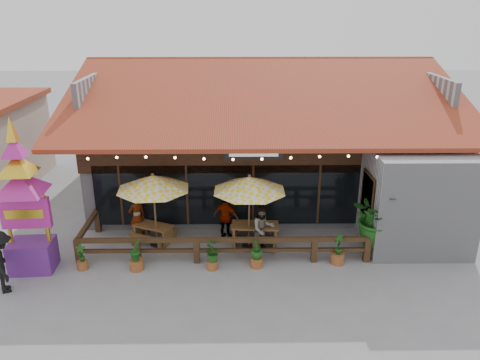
{
  "coord_description": "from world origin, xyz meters",
  "views": [
    {
      "loc": [
        -1.21,
        -14.52,
        8.24
      ],
      "look_at": [
        -1.0,
        1.5,
        2.25
      ],
      "focal_mm": 35.0,
      "sensor_mm": 36.0,
      "label": 1
    }
  ],
  "objects_px": {
    "pedestrian": "(2,262)",
    "umbrella_right": "(249,184)",
    "picnic_table_right": "(255,231)",
    "tropical_plant": "(376,219)",
    "umbrella_left": "(153,183)",
    "picnic_table_left": "(153,231)",
    "thai_sign_tower": "(21,187)"
  },
  "relations": [
    {
      "from": "pedestrian",
      "to": "umbrella_right",
      "type": "bearing_deg",
      "value": -99.71
    },
    {
      "from": "picnic_table_right",
      "to": "tropical_plant",
      "type": "xyz_separation_m",
      "value": [
        4.12,
        -0.8,
        0.83
      ]
    },
    {
      "from": "umbrella_left",
      "to": "picnic_table_left",
      "type": "bearing_deg",
      "value": 121.96
    },
    {
      "from": "umbrella_right",
      "to": "picnic_table_right",
      "type": "height_order",
      "value": "umbrella_right"
    },
    {
      "from": "pedestrian",
      "to": "tropical_plant",
      "type": "bearing_deg",
      "value": -109.51
    },
    {
      "from": "umbrella_left",
      "to": "tropical_plant",
      "type": "relative_size",
      "value": 1.37
    },
    {
      "from": "picnic_table_left",
      "to": "pedestrian",
      "type": "relative_size",
      "value": 0.91
    },
    {
      "from": "umbrella_left",
      "to": "thai_sign_tower",
      "type": "relative_size",
      "value": 0.59
    },
    {
      "from": "picnic_table_right",
      "to": "umbrella_right",
      "type": "bearing_deg",
      "value": -143.79
    },
    {
      "from": "thai_sign_tower",
      "to": "tropical_plant",
      "type": "bearing_deg",
      "value": 3.97
    },
    {
      "from": "umbrella_right",
      "to": "picnic_table_left",
      "type": "height_order",
      "value": "umbrella_right"
    },
    {
      "from": "umbrella_right",
      "to": "picnic_table_left",
      "type": "distance_m",
      "value": 4.06
    },
    {
      "from": "picnic_table_right",
      "to": "thai_sign_tower",
      "type": "height_order",
      "value": "thai_sign_tower"
    },
    {
      "from": "umbrella_left",
      "to": "picnic_table_right",
      "type": "height_order",
      "value": "umbrella_left"
    },
    {
      "from": "picnic_table_left",
      "to": "pedestrian",
      "type": "height_order",
      "value": "pedestrian"
    },
    {
      "from": "umbrella_right",
      "to": "pedestrian",
      "type": "xyz_separation_m",
      "value": [
        -7.54,
        -2.68,
        -1.45
      ]
    },
    {
      "from": "picnic_table_left",
      "to": "thai_sign_tower",
      "type": "distance_m",
      "value": 4.8
    },
    {
      "from": "picnic_table_left",
      "to": "tropical_plant",
      "type": "relative_size",
      "value": 0.74
    },
    {
      "from": "thai_sign_tower",
      "to": "umbrella_left",
      "type": "bearing_deg",
      "value": 23.11
    },
    {
      "from": "umbrella_left",
      "to": "picnic_table_right",
      "type": "bearing_deg",
      "value": -0.51
    },
    {
      "from": "umbrella_right",
      "to": "picnic_table_left",
      "type": "xyz_separation_m",
      "value": [
        -3.51,
        0.44,
        -1.98
      ]
    },
    {
      "from": "picnic_table_left",
      "to": "picnic_table_right",
      "type": "xyz_separation_m",
      "value": [
        3.73,
        -0.27,
        0.09
      ]
    },
    {
      "from": "umbrella_right",
      "to": "picnic_table_right",
      "type": "distance_m",
      "value": 1.91
    },
    {
      "from": "picnic_table_left",
      "to": "umbrella_right",
      "type": "bearing_deg",
      "value": -7.06
    },
    {
      "from": "picnic_table_right",
      "to": "pedestrian",
      "type": "height_order",
      "value": "pedestrian"
    },
    {
      "from": "umbrella_left",
      "to": "pedestrian",
      "type": "relative_size",
      "value": 1.66
    },
    {
      "from": "umbrella_right",
      "to": "picnic_table_left",
      "type": "relative_size",
      "value": 1.9
    },
    {
      "from": "picnic_table_left",
      "to": "pedestrian",
      "type": "xyz_separation_m",
      "value": [
        -4.02,
        -3.11,
        0.53
      ]
    },
    {
      "from": "picnic_table_right",
      "to": "tropical_plant",
      "type": "distance_m",
      "value": 4.28
    },
    {
      "from": "tropical_plant",
      "to": "umbrella_left",
      "type": "bearing_deg",
      "value": 173.87
    },
    {
      "from": "picnic_table_left",
      "to": "pedestrian",
      "type": "distance_m",
      "value": 5.11
    },
    {
      "from": "picnic_table_left",
      "to": "thai_sign_tower",
      "type": "height_order",
      "value": "thai_sign_tower"
    }
  ]
}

